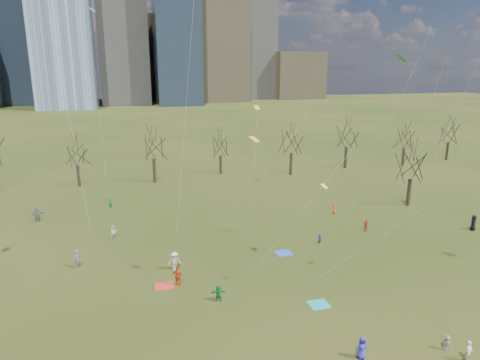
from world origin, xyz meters
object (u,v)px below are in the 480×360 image
object	(u,v)px
blanket_crimson	(164,286)
person_0	(362,348)
blanket_teal	(319,304)
blanket_navy	(284,253)
person_1	(469,352)
person_4	(178,276)

from	to	relation	value
blanket_crimson	person_0	xyz separation A→B (m)	(11.53, -13.26, 0.77)
blanket_teal	person_0	size ratio (longest dim) A/B	1.01
blanket_teal	blanket_crimson	world-z (taller)	same
blanket_navy	blanket_teal	bearing A→B (deg)	-94.84
blanket_crimson	blanket_teal	bearing A→B (deg)	-28.77
blanket_teal	person_1	bearing A→B (deg)	-55.09
person_0	person_4	bearing A→B (deg)	132.98
blanket_crimson	person_0	distance (m)	17.59
blanket_teal	person_4	world-z (taller)	person_4
blanket_navy	person_0	size ratio (longest dim) A/B	1.01
blanket_crimson	person_1	size ratio (longest dim) A/B	1.04
blanket_crimson	person_4	bearing A→B (deg)	-10.10
blanket_teal	person_0	xyz separation A→B (m)	(-0.23, -6.80, 0.77)
blanket_teal	blanket_navy	distance (m)	10.13
person_0	blanket_navy	bearing A→B (deg)	90.93
blanket_navy	person_1	bearing A→B (deg)	-74.16
blanket_navy	person_0	world-z (taller)	person_0
blanket_navy	blanket_crimson	size ratio (longest dim) A/B	1.00
blanket_navy	person_1	distance (m)	19.85
person_1	blanket_teal	bearing A→B (deg)	102.17
blanket_teal	person_4	distance (m)	12.31
person_1	blanket_crimson	bearing A→B (deg)	116.69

